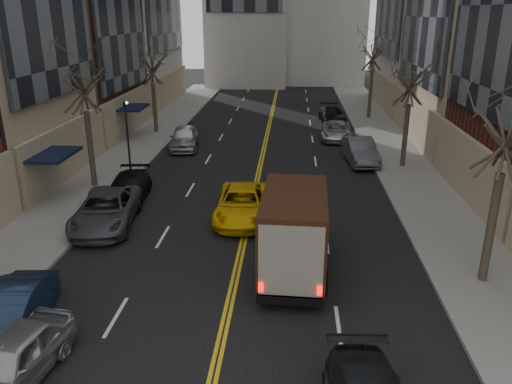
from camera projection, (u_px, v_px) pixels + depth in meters
The scene contains 18 objects.
sidewalk_left at pixel (131, 152), 33.97m from camera, with size 4.00×66.00×0.15m, color slate.
sidewalk_right at pixel (399, 158), 32.74m from camera, with size 4.00×66.00×0.15m, color slate.
tree_lf_mid at pixel (81, 64), 25.16m from camera, with size 3.20×3.20×8.91m.
tree_lf_far at pixel (151, 55), 37.55m from camera, with size 3.20×3.20×8.12m.
tree_rt_mid at pixel (413, 66), 28.80m from camera, with size 3.20×3.20×8.32m.
tree_rt_far at pixel (374, 41), 42.67m from camera, with size 3.20×3.20×9.11m.
traffic_signal at pixel (127, 129), 28.23m from camera, with size 0.29×0.26×4.70m.
ups_truck at pixel (294, 231), 18.06m from camera, with size 2.60×5.98×3.23m.
taxi at pixel (242, 204), 23.14m from camera, with size 2.35×5.09×1.41m, color #EBB509.
pedestrian at pixel (290, 196), 23.59m from camera, with size 0.66×0.43×1.80m, color black.
parked_lf_a at pixel (12, 361), 12.77m from camera, with size 1.64×4.08×1.39m, color #A3A6AB.
parked_lf_b at pixel (11, 312), 14.85m from camera, with size 1.45×4.17×1.37m, color #101C32.
parked_lf_c at pixel (106, 210), 22.34m from camera, with size 2.48×5.37×1.49m, color #45474C.
parked_lf_d at pixel (128, 189), 25.23m from camera, with size 1.88×4.62×1.34m, color black.
parked_lf_e at pixel (184, 138), 34.98m from camera, with size 1.85×4.59×1.57m, color #ADB0B5.
parked_rt_a at pixel (360, 151), 31.65m from camera, with size 1.63×4.69×1.54m, color #48494F.
parked_rt_b at pixel (336, 131), 37.56m from camera, with size 2.17×4.71×1.31m, color #B0B4B9.
parked_rt_c at pixel (332, 115), 43.24m from camera, with size 1.93×4.76×1.38m, color black.
Camera 1 is at (1.91, -5.15, 9.12)m, focal length 35.00 mm.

